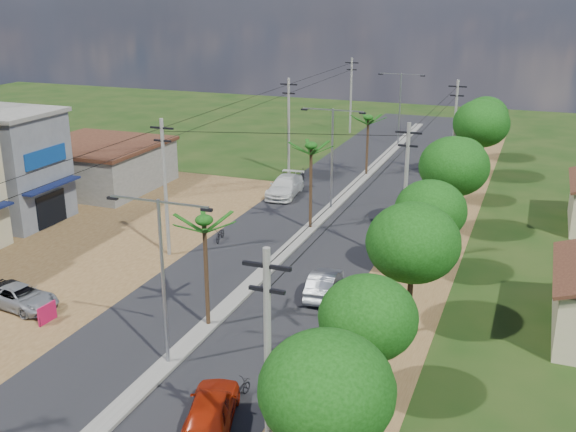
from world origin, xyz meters
name	(u,v)px	position (x,y,z in m)	size (l,w,h in m)	color
ground	(169,365)	(0.00, 0.00, 0.00)	(160.00, 160.00, 0.00)	black
road	(285,253)	(0.00, 15.00, 0.02)	(12.00, 110.00, 0.04)	black
median	(301,237)	(0.00, 18.00, 0.09)	(1.00, 90.00, 0.18)	#605E56
dirt_lot_west	(29,260)	(-15.00, 8.00, 0.02)	(18.00, 46.00, 0.04)	brown
dirt_shoulder_east	(414,271)	(8.50, 15.00, 0.01)	(5.00, 90.00, 0.03)	brown
shophouse_grey	(3,166)	(-21.98, 14.00, 4.16)	(9.00, 6.40, 8.30)	#53555C
low_shed	(99,165)	(-21.00, 24.00, 1.97)	(10.40, 10.40, 3.95)	#605E56
tree_east_a	(327,390)	(9.50, -6.00, 4.49)	(4.40, 4.40, 6.37)	black
tree_east_b	(368,318)	(9.30, 0.00, 4.11)	(4.00, 4.00, 5.83)	black
tree_east_c	(413,243)	(9.70, 7.00, 4.86)	(4.60, 4.60, 6.83)	black
tree_east_d	(431,211)	(9.40, 14.00, 4.34)	(4.20, 4.20, 6.13)	black
tree_east_e	(454,166)	(9.60, 22.00, 5.09)	(4.80, 4.80, 7.14)	black
tree_east_f	(462,158)	(9.20, 30.00, 3.89)	(3.80, 3.80, 5.52)	black
tree_east_g	(481,124)	(9.80, 38.00, 5.24)	(5.00, 5.00, 7.38)	black
tree_east_h	(486,115)	(9.50, 46.00, 4.64)	(4.40, 4.40, 6.52)	black
palm_median_near	(204,225)	(0.00, 4.00, 5.54)	(2.00, 2.00, 6.15)	black
palm_median_mid	(311,150)	(0.00, 20.00, 5.90)	(2.00, 2.00, 6.55)	black
palm_median_far	(368,120)	(0.00, 36.00, 5.26)	(2.00, 2.00, 5.85)	black
streetlight_near	(162,269)	(0.00, 0.00, 4.79)	(5.10, 0.18, 8.00)	gray
streetlight_mid	(332,150)	(0.00, 25.00, 4.79)	(5.10, 0.18, 8.00)	gray
streetlight_far	(400,103)	(0.00, 50.00, 4.79)	(5.10, 0.18, 8.00)	gray
utility_pole_w_b	(165,185)	(-7.00, 12.00, 4.76)	(1.60, 0.24, 9.00)	#605E56
utility_pole_w_c	(289,124)	(-7.00, 34.00, 4.76)	(1.60, 0.24, 9.00)	#605E56
utility_pole_w_d	(351,94)	(-7.00, 55.00, 4.76)	(1.60, 0.24, 9.00)	#605E56
utility_pole_e_a	(268,370)	(7.50, -6.00, 4.76)	(1.60, 0.24, 9.00)	#605E56
utility_pole_e_b	(405,191)	(7.50, 16.00, 4.76)	(1.60, 0.24, 9.00)	#605E56
utility_pole_e_c	(455,127)	(7.50, 38.00, 4.76)	(1.60, 0.24, 9.00)	#605E56
car_red_near	(211,410)	(3.99, -3.45, 0.78)	(1.85, 4.59, 1.56)	maroon
car_silver_mid	(324,284)	(4.40, 9.68, 0.71)	(1.50, 4.30, 1.42)	gray
car_white_far	(285,187)	(-4.76, 27.23, 0.80)	(2.24, 5.52, 1.60)	#B8B8B4
car_parked_silver	(21,298)	(-10.47, 2.31, 0.62)	(2.05, 4.45, 1.24)	gray
car_parked_dark	(16,294)	(-11.02, 2.54, 0.64)	(1.51, 3.76, 1.28)	black
moto_rider_east	(239,391)	(4.24, -1.41, 0.42)	(0.56, 1.61, 0.85)	black
moto_rider_west_a	(220,235)	(-5.00, 15.50, 0.47)	(0.62, 1.77, 0.93)	black
moto_rider_west_b	(303,175)	(-5.00, 32.46, 0.51)	(0.48, 1.70, 1.02)	black
roadside_sign	(47,314)	(-8.00, 1.41, 0.52)	(0.16, 1.26, 1.05)	#9E0E38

